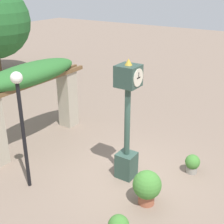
# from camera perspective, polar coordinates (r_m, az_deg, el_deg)

# --- Properties ---
(ground_plane) EXTENTS (60.00, 60.00, 0.00)m
(ground_plane) POSITION_cam_1_polar(r_m,az_deg,el_deg) (9.41, 3.37, -11.50)
(ground_plane) COLOR #7F6B5B
(pedestal_clock) EXTENTS (0.57, 0.62, 3.51)m
(pedestal_clock) POSITION_cam_1_polar(r_m,az_deg,el_deg) (8.53, 2.81, -1.92)
(pedestal_clock) COLOR #2D473D
(pedestal_clock) RESTS_ON ground
(pergola) EXTENTS (4.59, 1.15, 2.85)m
(pergola) POSITION_cam_1_polar(r_m,az_deg,el_deg) (10.70, -14.41, 4.68)
(pergola) COLOR #A89E89
(pergola) RESTS_ON ground
(potted_plant_near_left) EXTENTS (0.74, 0.74, 0.93)m
(potted_plant_near_left) POSITION_cam_1_polar(r_m,az_deg,el_deg) (8.15, 6.41, -13.35)
(potted_plant_near_left) COLOR #9E563D
(potted_plant_near_left) RESTS_ON ground
(potted_plant_near_right) EXTENTS (0.44, 0.44, 0.59)m
(potted_plant_near_right) POSITION_cam_1_polar(r_m,az_deg,el_deg) (9.66, 14.49, -9.07)
(potted_plant_near_right) COLOR gray
(potted_plant_near_right) RESTS_ON ground
(lamp_post) EXTENTS (0.30, 0.30, 3.30)m
(lamp_post) POSITION_cam_1_polar(r_m,az_deg,el_deg) (8.21, -16.39, 0.34)
(lamp_post) COLOR black
(lamp_post) RESTS_ON ground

